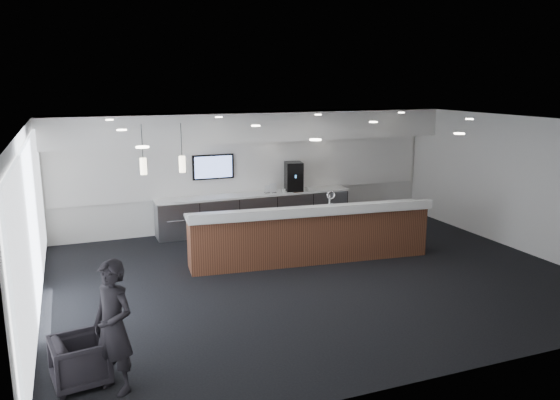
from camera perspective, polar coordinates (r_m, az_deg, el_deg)
name	(u,v)px	position (r m, az deg, el deg)	size (l,w,h in m)	color
ground	(315,276)	(10.85, 3.67, -7.88)	(10.00, 10.00, 0.00)	black
ceiling	(317,122)	(10.21, 3.90, 8.12)	(10.00, 8.00, 0.02)	black
back_wall	(250,170)	(14.09, -3.14, 3.16)	(10.00, 0.02, 3.00)	silver
left_wall	(30,226)	(9.51, -24.70, -2.50)	(0.02, 8.00, 3.00)	silver
right_wall	(519,184)	(13.31, 23.68, 1.58)	(0.02, 8.00, 3.00)	silver
soffit_bulkhead	(255,126)	(13.53, -2.59, 7.69)	(10.00, 0.90, 0.70)	white
alcove_panel	(250,166)	(14.05, -3.10, 3.54)	(9.80, 0.06, 1.40)	white
window_blinds_wall	(32,226)	(9.50, -24.46, -2.48)	(0.04, 7.36, 2.55)	silver
back_credenza	(255,211)	(13.96, -2.62, -1.21)	(5.06, 0.66, 0.95)	gray
wall_tv	(213,167)	(13.70, -7.00, 3.46)	(1.05, 0.08, 0.62)	black
pendant_left	(181,163)	(10.31, -10.30, 3.79)	(0.12, 0.12, 0.30)	#FFF0C6
pendant_right	(143,165)	(10.20, -14.16, 3.52)	(0.12, 0.12, 0.30)	#FFF0C6
ceiling_can_lights	(317,124)	(10.21, 3.90, 7.95)	(7.00, 5.00, 0.02)	white
service_counter	(310,234)	(11.56, 3.20, -3.61)	(5.24, 1.36, 1.49)	#482718
coffee_machine	(294,176)	(14.15, 1.44, 2.48)	(0.51, 0.60, 0.74)	black
info_sign_left	(267,189)	(13.88, -1.33, 1.14)	(0.14, 0.02, 0.20)	white
info_sign_right	(273,188)	(13.89, -0.71, 1.26)	(0.19, 0.02, 0.25)	white
armchair	(81,361)	(7.57, -20.12, -15.48)	(0.67, 0.69, 0.63)	black
lounge_guest	(114,327)	(7.07, -17.00, -12.56)	(0.61, 0.40, 1.68)	black
cup_0	(308,189)	(14.23, 3.00, 1.18)	(0.09, 0.09, 0.09)	white
cup_1	(304,189)	(14.18, 2.48, 1.14)	(0.09, 0.09, 0.09)	white
cup_2	(299,189)	(14.12, 1.96, 1.10)	(0.09, 0.09, 0.09)	white
cup_3	(294,190)	(14.07, 1.44, 1.06)	(0.09, 0.09, 0.09)	white
cup_4	(289,190)	(14.01, 0.91, 1.02)	(0.09, 0.09, 0.09)	white
cup_5	(284,191)	(13.96, 0.38, 0.98)	(0.09, 0.09, 0.09)	white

